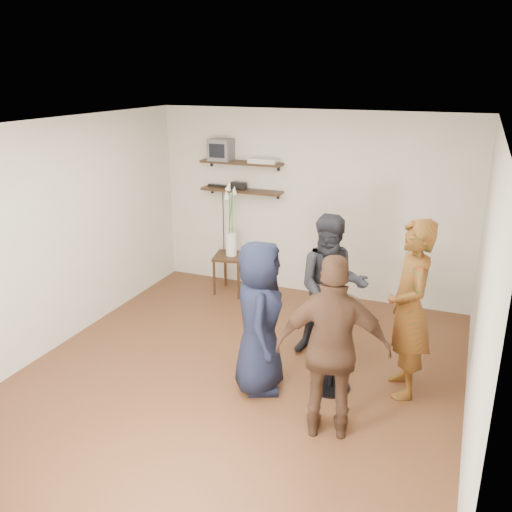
# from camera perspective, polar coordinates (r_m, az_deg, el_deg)

# --- Properties ---
(room) EXTENTS (4.58, 5.08, 2.68)m
(room) POSITION_cam_1_polar(r_m,az_deg,el_deg) (5.38, -1.82, -0.37)
(room) COLOR #4F2A19
(room) RESTS_ON ground
(shelf_upper) EXTENTS (1.20, 0.25, 0.04)m
(shelf_upper) POSITION_cam_1_polar(r_m,az_deg,el_deg) (7.75, -1.56, 9.80)
(shelf_upper) COLOR black
(shelf_upper) RESTS_ON room
(shelf_lower) EXTENTS (1.20, 0.25, 0.04)m
(shelf_lower) POSITION_cam_1_polar(r_m,az_deg,el_deg) (7.82, -1.53, 6.90)
(shelf_lower) COLOR black
(shelf_lower) RESTS_ON room
(crt_monitor) EXTENTS (0.32, 0.30, 0.30)m
(crt_monitor) POSITION_cam_1_polar(r_m,az_deg,el_deg) (7.85, -3.66, 11.12)
(crt_monitor) COLOR #59595B
(crt_monitor) RESTS_ON shelf_upper
(dvd_deck) EXTENTS (0.40, 0.24, 0.06)m
(dvd_deck) POSITION_cam_1_polar(r_m,az_deg,el_deg) (7.61, 0.83, 10.00)
(dvd_deck) COLOR silver
(dvd_deck) RESTS_ON shelf_upper
(radio) EXTENTS (0.22, 0.10, 0.10)m
(radio) POSITION_cam_1_polar(r_m,az_deg,el_deg) (7.83, -1.82, 7.41)
(radio) COLOR black
(radio) RESTS_ON shelf_lower
(power_strip) EXTENTS (0.30, 0.05, 0.03)m
(power_strip) POSITION_cam_1_polar(r_m,az_deg,el_deg) (8.03, -4.06, 7.41)
(power_strip) COLOR black
(power_strip) RESTS_ON shelf_lower
(side_table) EXTENTS (0.56, 0.56, 0.57)m
(side_table) POSITION_cam_1_polar(r_m,az_deg,el_deg) (7.81, -2.60, -0.56)
(side_table) COLOR black
(side_table) RESTS_ON room
(vase_lilies) EXTENTS (0.20, 0.21, 1.09)m
(vase_lilies) POSITION_cam_1_polar(r_m,az_deg,el_deg) (7.67, -2.66, 2.52)
(vase_lilies) COLOR white
(vase_lilies) RESTS_ON side_table
(drinks_table) EXTENTS (0.52, 0.52, 0.96)m
(drinks_table) POSITION_cam_1_polar(r_m,az_deg,el_deg) (5.45, 8.05, -8.09)
(drinks_table) COLOR black
(drinks_table) RESTS_ON room
(wine_glass_fl) EXTENTS (0.07, 0.07, 0.20)m
(wine_glass_fl) POSITION_cam_1_polar(r_m,az_deg,el_deg) (5.23, 7.55, -3.49)
(wine_glass_fl) COLOR silver
(wine_glass_fl) RESTS_ON drinks_table
(wine_glass_fr) EXTENTS (0.07, 0.07, 0.21)m
(wine_glass_fr) POSITION_cam_1_polar(r_m,az_deg,el_deg) (5.20, 8.87, -3.59)
(wine_glass_fr) COLOR silver
(wine_glass_fr) RESTS_ON drinks_table
(wine_glass_bl) EXTENTS (0.07, 0.07, 0.22)m
(wine_glass_bl) POSITION_cam_1_polar(r_m,az_deg,el_deg) (5.31, 8.21, -2.98)
(wine_glass_bl) COLOR silver
(wine_glass_bl) RESTS_ON drinks_table
(wine_glass_br) EXTENTS (0.06, 0.06, 0.18)m
(wine_glass_br) POSITION_cam_1_polar(r_m,az_deg,el_deg) (5.27, 8.49, -3.50)
(wine_glass_br) COLOR silver
(wine_glass_br) RESTS_ON drinks_table
(person_plaid) EXTENTS (0.62, 0.76, 1.80)m
(person_plaid) POSITION_cam_1_polar(r_m,az_deg,el_deg) (5.44, 15.84, -5.42)
(person_plaid) COLOR red
(person_plaid) RESTS_ON room
(person_dark) EXTENTS (0.94, 0.81, 1.64)m
(person_dark) POSITION_cam_1_polar(r_m,az_deg,el_deg) (6.03, 7.97, -3.25)
(person_dark) COLOR black
(person_dark) RESTS_ON room
(person_navy) EXTENTS (0.73, 0.89, 1.57)m
(person_navy) POSITION_cam_1_polar(r_m,az_deg,el_deg) (5.34, 0.35, -6.48)
(person_navy) COLOR black
(person_navy) RESTS_ON room
(person_brown) EXTENTS (1.05, 0.63, 1.67)m
(person_brown) POSITION_cam_1_polar(r_m,az_deg,el_deg) (4.71, 8.11, -9.65)
(person_brown) COLOR #492E1F
(person_brown) RESTS_ON room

